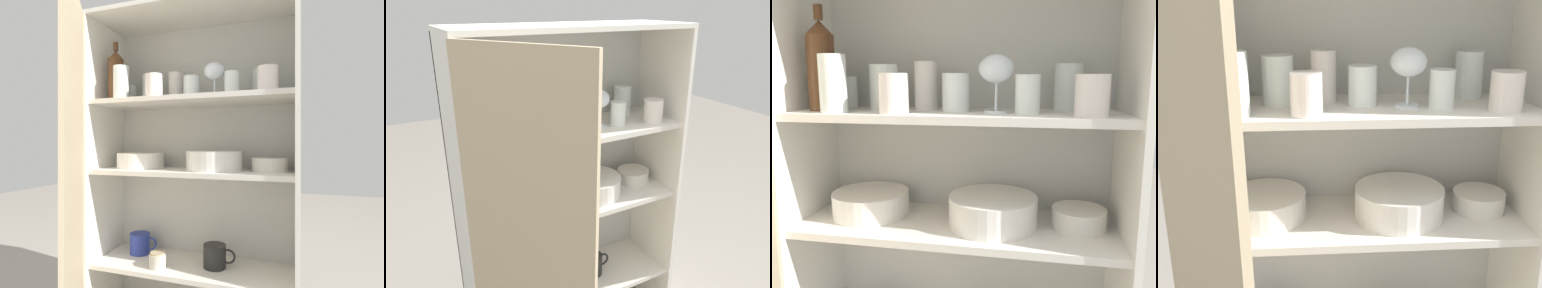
{
  "view_description": "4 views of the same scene",
  "coord_description": "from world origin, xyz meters",
  "views": [
    {
      "loc": [
        0.42,
        -1.07,
        0.79
      ],
      "look_at": [
        -0.01,
        0.18,
        0.79
      ],
      "focal_mm": 28.0,
      "sensor_mm": 36.0,
      "label": 1
    },
    {
      "loc": [
        -0.62,
        -1.05,
        1.43
      ],
      "look_at": [
        0.04,
        0.16,
        0.91
      ],
      "focal_mm": 35.0,
      "sensor_mm": 36.0,
      "label": 2
    },
    {
      "loc": [
        0.21,
        -0.81,
        1.06
      ],
      "look_at": [
        0.01,
        0.19,
        0.89
      ],
      "focal_mm": 35.0,
      "sensor_mm": 36.0,
      "label": 3
    },
    {
      "loc": [
        -0.11,
        -0.93,
        1.23
      ],
      "look_at": [
        -0.03,
        0.17,
        0.88
      ],
      "focal_mm": 42.0,
      "sensor_mm": 36.0,
      "label": 4
    }
  ],
  "objects": [
    {
      "name": "tumbler_glass_0",
      "position": [
        -0.21,
        0.17,
        1.05
      ],
      "size": [
        0.08,
        0.08,
        0.12
      ],
      "color": "white",
      "rests_on": "shelf_board_upper"
    },
    {
      "name": "cupboard_top_panel",
      "position": [
        0.0,
        0.14,
        1.36
      ],
      "size": [
        0.88,
        0.32,
        0.02
      ],
      "primitive_type": "cube",
      "color": "white",
      "rests_on": "cupboard_side_left"
    },
    {
      "name": "tumbler_glass_8",
      "position": [
        -0.09,
        0.19,
        1.05
      ],
      "size": [
        0.06,
        0.06,
        0.13
      ],
      "color": "silver",
      "rests_on": "shelf_board_upper"
    },
    {
      "name": "shelf_board_upper",
      "position": [
        0.0,
        0.14,
        0.97
      ],
      "size": [
        0.84,
        0.29,
        0.02
      ],
      "primitive_type": "cube",
      "color": "silver"
    },
    {
      "name": "mixing_bowl_large",
      "position": [
        -0.25,
        0.16,
        0.72
      ],
      "size": [
        0.22,
        0.22,
        0.07
      ],
      "color": "silver",
      "rests_on": "shelf_board_middle"
    },
    {
      "name": "cupboard_side_left",
      "position": [
        -0.43,
        0.14,
        0.67
      ],
      "size": [
        0.02,
        0.32,
        1.35
      ],
      "primitive_type": "cube",
      "color": "white",
      "rests_on": "ground_plane"
    },
    {
      "name": "shelf_board_lower",
      "position": [
        0.0,
        0.14,
        0.26
      ],
      "size": [
        0.84,
        0.29,
        0.02
      ],
      "primitive_type": "cube",
      "color": "silver"
    },
    {
      "name": "wine_glass_0",
      "position": [
        0.11,
        0.13,
        1.09
      ],
      "size": [
        0.09,
        0.09,
        0.14
      ],
      "color": "white",
      "rests_on": "shelf_board_upper"
    },
    {
      "name": "tumbler_glass_2",
      "position": [
        0.29,
        0.22,
        1.05
      ],
      "size": [
        0.07,
        0.07,
        0.12
      ],
      "color": "white",
      "rests_on": "shelf_board_upper"
    },
    {
      "name": "tumbler_glass_5",
      "position": [
        0.33,
        0.06,
        1.03
      ],
      "size": [
        0.08,
        0.08,
        0.09
      ],
      "color": "silver",
      "rests_on": "shelf_board_upper"
    },
    {
      "name": "cupboard_back_panel",
      "position": [
        0.0,
        0.3,
        0.67
      ],
      "size": [
        0.88,
        0.02,
        1.35
      ],
      "primitive_type": "cube",
      "color": "silver",
      "rests_on": "ground_plane"
    },
    {
      "name": "tumbler_glass_7",
      "position": [
        -0.13,
        0.05,
        1.03
      ],
      "size": [
        0.07,
        0.07,
        0.1
      ],
      "color": "silver",
      "rests_on": "shelf_board_upper"
    },
    {
      "name": "tumbler_glass_1",
      "position": [
        0.18,
        0.1,
        1.03
      ],
      "size": [
        0.06,
        0.06,
        0.09
      ],
      "color": "white",
      "rests_on": "shelf_board_upper"
    },
    {
      "name": "cupboard_side_right",
      "position": [
        0.43,
        0.14,
        0.67
      ],
      "size": [
        0.02,
        0.32,
        1.35
      ],
      "primitive_type": "cube",
      "color": "white",
      "rests_on": "ground_plane"
    },
    {
      "name": "tumbler_glass_3",
      "position": [
        0.0,
        0.15,
        1.03
      ],
      "size": [
        0.07,
        0.07,
        0.1
      ],
      "color": "white",
      "rests_on": "shelf_board_upper"
    },
    {
      "name": "wine_bottle",
      "position": [
        -0.36,
        0.11,
        1.1
      ],
      "size": [
        0.07,
        0.07,
        0.27
      ],
      "color": "#4C2D19",
      "rests_on": "shelf_board_upper"
    },
    {
      "name": "cupboard_door",
      "position": [
        -0.32,
        -0.2,
        0.67
      ],
      "size": [
        0.25,
        0.38,
        1.35
      ],
      "color": "tan",
      "rests_on": "ground_plane"
    },
    {
      "name": "storage_jar",
      "position": [
        -0.12,
        0.07,
        0.3
      ],
      "size": [
        0.07,
        0.07,
        0.06
      ],
      "color": "beige",
      "rests_on": "shelf_board_lower"
    },
    {
      "name": "tumbler_glass_4",
      "position": [
        -0.34,
        0.21,
        1.03
      ],
      "size": [
        0.06,
        0.06,
        0.09
      ],
      "color": "white",
      "rests_on": "shelf_board_upper"
    },
    {
      "name": "plate_stack_white",
      "position": [
        0.1,
        0.15,
        0.72
      ],
      "size": [
        0.24,
        0.24,
        0.08
      ],
      "color": "white",
      "rests_on": "shelf_board_middle"
    },
    {
      "name": "serving_bowl_small",
      "position": [
        0.32,
        0.17,
        0.71
      ],
      "size": [
        0.14,
        0.14,
        0.05
      ],
      "color": "silver",
      "rests_on": "shelf_board_middle"
    },
    {
      "name": "shelf_board_middle",
      "position": [
        0.0,
        0.14,
        0.67
      ],
      "size": [
        0.84,
        0.29,
        0.02
      ],
      "primitive_type": "cube",
      "color": "silver"
    },
    {
      "name": "coffee_mug_primary",
      "position": [
        -0.27,
        0.19,
        0.32
      ],
      "size": [
        0.13,
        0.09,
        0.1
      ],
      "color": "#283893",
      "rests_on": "shelf_board_lower"
    },
    {
      "name": "coffee_mug_extra_1",
      "position": [
        0.1,
        0.15,
        0.32
      ],
      "size": [
        0.14,
        0.1,
        0.1
      ],
      "color": "black",
      "rests_on": "shelf_board_lower"
    },
    {
      "name": "tumbler_glass_6",
      "position": [
        -0.29,
        0.05,
        1.06
      ],
      "size": [
        0.07,
        0.07,
        0.14
      ],
      "color": "white",
      "rests_on": "shelf_board_upper"
    }
  ]
}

